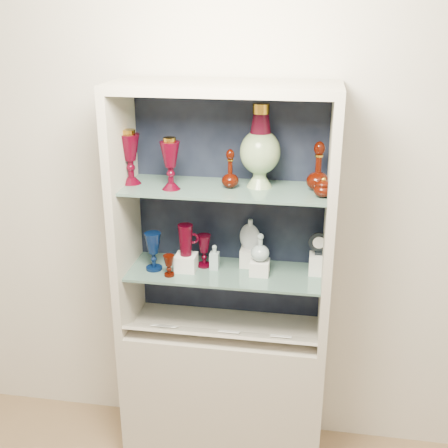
% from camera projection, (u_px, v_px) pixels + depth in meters
% --- Properties ---
extents(wall_back, '(3.50, 0.02, 2.80)m').
position_uv_depth(wall_back, '(231.00, 189.00, 2.77)').
color(wall_back, white).
rests_on(wall_back, ground).
extents(cabinet_base, '(1.00, 0.40, 0.75)m').
position_uv_depth(cabinet_base, '(224.00, 390.00, 2.93)').
color(cabinet_base, beige).
rests_on(cabinet_base, ground).
extents(cabinet_back_panel, '(0.98, 0.02, 1.15)m').
position_uv_depth(cabinet_back_panel, '(230.00, 206.00, 2.76)').
color(cabinet_back_panel, black).
rests_on(cabinet_back_panel, cabinet_base).
extents(cabinet_side_left, '(0.04, 0.40, 1.15)m').
position_uv_depth(cabinet_side_left, '(124.00, 213.00, 2.66)').
color(cabinet_side_left, beige).
rests_on(cabinet_side_left, cabinet_base).
extents(cabinet_side_right, '(0.04, 0.40, 1.15)m').
position_uv_depth(cabinet_side_right, '(329.00, 225.00, 2.52)').
color(cabinet_side_right, beige).
rests_on(cabinet_side_right, cabinet_base).
extents(cabinet_top_cap, '(1.00, 0.40, 0.04)m').
position_uv_depth(cabinet_top_cap, '(224.00, 88.00, 2.38)').
color(cabinet_top_cap, beige).
rests_on(cabinet_top_cap, cabinet_side_left).
extents(shelf_lower, '(0.92, 0.34, 0.01)m').
position_uv_depth(shelf_lower, '(225.00, 272.00, 2.71)').
color(shelf_lower, slate).
rests_on(shelf_lower, cabinet_side_left).
extents(shelf_upper, '(0.92, 0.34, 0.01)m').
position_uv_depth(shelf_upper, '(225.00, 189.00, 2.56)').
color(shelf_upper, slate).
rests_on(shelf_upper, cabinet_side_left).
extents(label_ledge, '(0.92, 0.17, 0.09)m').
position_uv_depth(label_ledge, '(220.00, 334.00, 2.68)').
color(label_ledge, beige).
rests_on(label_ledge, cabinet_base).
extents(label_card_0, '(0.10, 0.06, 0.03)m').
position_uv_depth(label_card_0, '(281.00, 336.00, 2.63)').
color(label_card_0, white).
rests_on(label_card_0, label_ledge).
extents(label_card_1, '(0.10, 0.06, 0.03)m').
position_uv_depth(label_card_1, '(162.00, 326.00, 2.72)').
color(label_card_1, white).
rests_on(label_card_1, label_ledge).
extents(label_card_2, '(0.10, 0.06, 0.03)m').
position_uv_depth(label_card_2, '(229.00, 332.00, 2.67)').
color(label_card_2, white).
rests_on(label_card_2, label_ledge).
extents(label_card_3, '(0.10, 0.06, 0.03)m').
position_uv_depth(label_card_3, '(167.00, 326.00, 2.72)').
color(label_card_3, white).
rests_on(label_card_3, label_ledge).
extents(pedestal_lamp_left, '(0.12, 0.12, 0.25)m').
position_uv_depth(pedestal_lamp_left, '(130.00, 157.00, 2.57)').
color(pedestal_lamp_left, '#490313').
rests_on(pedestal_lamp_left, shelf_upper).
extents(pedestal_lamp_right, '(0.11, 0.11, 0.24)m').
position_uv_depth(pedestal_lamp_right, '(170.00, 164.00, 2.50)').
color(pedestal_lamp_right, '#490313').
rests_on(pedestal_lamp_right, shelf_upper).
extents(enamel_urn, '(0.23, 0.23, 0.38)m').
position_uv_depth(enamel_urn, '(260.00, 146.00, 2.51)').
color(enamel_urn, '#0D4627').
rests_on(enamel_urn, shelf_upper).
extents(ruby_decanter_a, '(0.10, 0.10, 0.20)m').
position_uv_depth(ruby_decanter_a, '(230.00, 166.00, 2.52)').
color(ruby_decanter_a, '#3C0B01').
rests_on(ruby_decanter_a, shelf_upper).
extents(ruby_decanter_b, '(0.12, 0.12, 0.24)m').
position_uv_depth(ruby_decanter_b, '(319.00, 165.00, 2.48)').
color(ruby_decanter_b, '#3C0B01').
rests_on(ruby_decanter_b, shelf_upper).
extents(lidded_bowl, '(0.11, 0.11, 0.09)m').
position_uv_depth(lidded_bowl, '(323.00, 187.00, 2.41)').
color(lidded_bowl, '#3C0B01').
rests_on(lidded_bowl, shelf_upper).
extents(cobalt_goblet, '(0.10, 0.10, 0.19)m').
position_uv_depth(cobalt_goblet, '(153.00, 251.00, 2.69)').
color(cobalt_goblet, '#091A42').
rests_on(cobalt_goblet, shelf_lower).
extents(ruby_goblet_tall, '(0.08, 0.08, 0.16)m').
position_uv_depth(ruby_goblet_tall, '(204.00, 251.00, 2.73)').
color(ruby_goblet_tall, '#490313').
rests_on(ruby_goblet_tall, shelf_lower).
extents(ruby_goblet_small, '(0.07, 0.07, 0.10)m').
position_uv_depth(ruby_goblet_small, '(169.00, 266.00, 2.64)').
color(ruby_goblet_small, '#3C0B01').
rests_on(ruby_goblet_small, shelf_lower).
extents(riser_ruby_pitcher, '(0.10, 0.10, 0.08)m').
position_uv_depth(riser_ruby_pitcher, '(186.00, 262.00, 2.70)').
color(riser_ruby_pitcher, silver).
rests_on(riser_ruby_pitcher, shelf_lower).
extents(ruby_pitcher, '(0.12, 0.09, 0.15)m').
position_uv_depth(ruby_pitcher, '(186.00, 240.00, 2.66)').
color(ruby_pitcher, '#490313').
rests_on(ruby_pitcher, riser_ruby_pitcher).
extents(clear_square_bottle, '(0.04, 0.04, 0.13)m').
position_uv_depth(clear_square_bottle, '(214.00, 257.00, 2.70)').
color(clear_square_bottle, '#9CB3B8').
rests_on(clear_square_bottle, shelf_lower).
extents(riser_flat_flask, '(0.09, 0.09, 0.09)m').
position_uv_depth(riser_flat_flask, '(250.00, 257.00, 2.75)').
color(riser_flat_flask, silver).
rests_on(riser_flat_flask, shelf_lower).
extents(flat_flask, '(0.12, 0.08, 0.16)m').
position_uv_depth(flat_flask, '(250.00, 234.00, 2.70)').
color(flat_flask, silver).
rests_on(flat_flask, riser_flat_flask).
extents(riser_clear_round_decanter, '(0.09, 0.09, 0.07)m').
position_uv_depth(riser_clear_round_decanter, '(260.00, 267.00, 2.66)').
color(riser_clear_round_decanter, silver).
rests_on(riser_clear_round_decanter, shelf_lower).
extents(clear_round_decanter, '(0.11, 0.11, 0.13)m').
position_uv_depth(clear_round_decanter, '(260.00, 248.00, 2.63)').
color(clear_round_decanter, '#9CB3B8').
rests_on(clear_round_decanter, riser_clear_round_decanter).
extents(riser_cameo_medallion, '(0.08, 0.08, 0.10)m').
position_uv_depth(riser_cameo_medallion, '(318.00, 264.00, 2.66)').
color(riser_cameo_medallion, silver).
rests_on(riser_cameo_medallion, shelf_lower).
extents(cameo_medallion, '(0.10, 0.04, 0.11)m').
position_uv_depth(cameo_medallion, '(319.00, 243.00, 2.62)').
color(cameo_medallion, black).
rests_on(cameo_medallion, riser_cameo_medallion).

